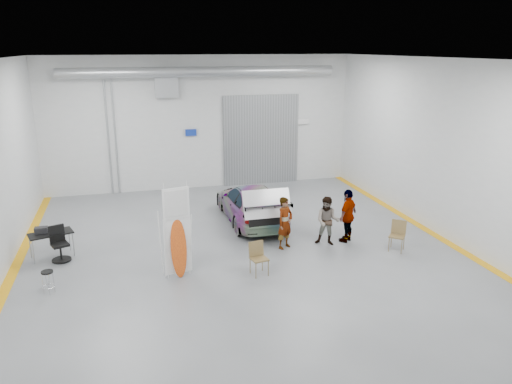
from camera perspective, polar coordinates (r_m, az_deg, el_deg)
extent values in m
plane|color=slate|center=(16.14, -1.52, -6.85)|extent=(16.00, 16.00, 0.00)
cube|color=silver|center=(18.11, 20.56, 4.62)|extent=(0.02, 16.00, 6.00)
cube|color=silver|center=(22.95, -6.27, 7.84)|extent=(14.00, 0.02, 6.00)
cube|color=silver|center=(8.02, 11.87, -8.76)|extent=(14.00, 0.02, 6.00)
cube|color=white|center=(14.84, -1.70, 14.96)|extent=(14.00, 16.00, 0.02)
cube|color=#93969B|center=(23.59, 0.60, 5.95)|extent=(3.60, 0.12, 4.20)
cube|color=#979A9F|center=(22.50, -10.24, 12.13)|extent=(1.00, 0.50, 1.20)
cylinder|color=#979A9F|center=(22.13, -6.21, 13.52)|extent=(11.90, 0.44, 0.44)
cube|color=#132F9C|center=(22.86, -7.45, 6.75)|extent=(0.50, 0.04, 0.30)
cube|color=white|center=(24.07, 5.24, 8.02)|extent=(0.70, 0.04, 0.25)
cylinder|color=#979A9F|center=(22.70, -15.76, 5.95)|extent=(0.08, 0.08, 5.00)
cylinder|color=#979A9F|center=(22.70, -16.52, 5.89)|extent=(0.08, 0.08, 5.00)
cube|color=orange|center=(16.15, -26.18, -8.60)|extent=(0.30, 16.00, 0.01)
cube|color=orange|center=(18.82, 19.28, -4.34)|extent=(0.30, 16.00, 0.01)
imported|color=silver|center=(18.69, -0.56, -1.30)|extent=(2.01, 4.80, 1.39)
imported|color=#8B624B|center=(16.19, 3.33, -3.53)|extent=(0.75, 0.68, 1.72)
imported|color=#445F7E|center=(16.60, 8.18, -3.30)|extent=(1.00, 0.93, 1.65)
imported|color=#A36836|center=(16.95, 10.45, -2.66)|extent=(1.10, 1.01, 1.83)
cube|color=white|center=(14.34, -9.08, -6.09)|extent=(0.78, 0.20, 1.68)
ellipsoid|color=orange|center=(14.29, -9.04, -6.37)|extent=(0.50, 0.31, 1.77)
cube|color=white|center=(13.90, -9.31, -1.31)|extent=(0.75, 0.19, 0.89)
cylinder|color=white|center=(14.15, -10.49, -4.44)|extent=(0.02, 0.02, 2.80)
cylinder|color=white|center=(14.21, -7.86, -4.24)|extent=(0.02, 0.02, 2.80)
cube|color=brown|center=(14.42, 0.37, -7.66)|extent=(0.53, 0.51, 0.04)
cube|color=brown|center=(14.50, 0.15, -6.43)|extent=(0.47, 0.17, 0.44)
cube|color=brown|center=(16.67, 15.82, -4.88)|extent=(0.64, 0.64, 0.04)
cube|color=brown|center=(16.75, 15.52, -3.81)|extent=(0.42, 0.38, 0.44)
cylinder|color=black|center=(14.44, -22.78, -8.43)|extent=(0.31, 0.31, 0.05)
torus|color=silver|center=(14.61, -22.60, -9.93)|extent=(0.33, 0.33, 0.02)
cylinder|color=#979A9F|center=(16.71, -24.38, -6.14)|extent=(0.03, 0.03, 0.77)
cylinder|color=#979A9F|center=(16.54, -20.37, -5.91)|extent=(0.03, 0.03, 0.77)
cylinder|color=#979A9F|center=(17.20, -24.12, -5.48)|extent=(0.03, 0.03, 0.77)
cylinder|color=#979A9F|center=(17.03, -20.22, -5.25)|extent=(0.03, 0.03, 0.77)
cube|color=black|center=(16.72, -22.43, -4.40)|extent=(1.41, 1.00, 0.04)
cylinder|color=#1B42A3|center=(16.53, -21.43, -4.01)|extent=(0.09, 0.09, 0.23)
cube|color=black|center=(16.77, -23.35, -4.02)|extent=(0.37, 0.23, 0.19)
cylinder|color=black|center=(16.59, -21.32, -7.21)|extent=(0.58, 0.58, 0.04)
cylinder|color=black|center=(16.50, -21.41, -6.42)|extent=(0.06, 0.06, 0.50)
cube|color=black|center=(16.41, -21.50, -5.62)|extent=(0.62, 0.62, 0.07)
cube|color=black|center=(16.51, -21.53, -4.33)|extent=(0.45, 0.22, 0.52)
cube|color=silver|center=(16.50, 1.27, -1.12)|extent=(1.62, 0.98, 0.04)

